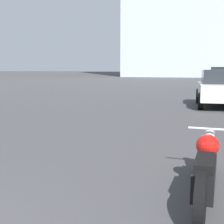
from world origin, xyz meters
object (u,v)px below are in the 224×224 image
object	(u,v)px
motorcycle	(206,167)
parked_car_white	(220,88)
parked_car_red	(221,75)
parked_car_black	(222,79)
parked_car_silver	(222,76)

from	to	relation	value
motorcycle	parked_car_white	size ratio (longest dim) A/B	0.59
motorcycle	parked_car_red	bearing A→B (deg)	90.41
motorcycle	parked_car_white	bearing A→B (deg)	89.84
parked_car_white	parked_car_black	distance (m)	10.65
parked_car_silver	parked_car_red	distance (m)	10.94
parked_car_white	parked_car_silver	world-z (taller)	parked_car_silver
motorcycle	parked_car_silver	distance (m)	32.01
parked_car_white	parked_car_silver	bearing A→B (deg)	83.96
parked_car_white	parked_car_red	size ratio (longest dim) A/B	0.99
parked_car_white	parked_car_silver	xyz separation A→B (m)	(0.02, 21.87, 0.01)
parked_car_black	motorcycle	bearing A→B (deg)	-86.55
motorcycle	parked_car_red	xyz separation A→B (m)	(-0.06, 42.95, 0.44)
parked_car_black	parked_car_silver	distance (m)	11.21
motorcycle	parked_car_red	world-z (taller)	parked_car_red
parked_car_white	parked_car_silver	distance (m)	21.87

